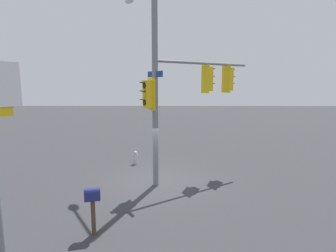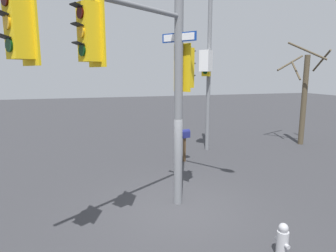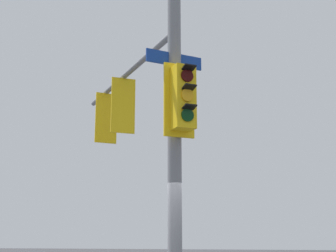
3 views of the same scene
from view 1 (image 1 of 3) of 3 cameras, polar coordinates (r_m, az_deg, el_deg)
The scene contains 4 objects.
ground_plane at distance 12.30m, azimuth -2.20°, elevation -11.65°, with size 80.00×80.00×0.00m, color #343438.
main_signal_pole_assembly at distance 11.80m, azimuth 1.74°, elevation 10.03°, with size 3.45×5.99×8.34m.
fire_hydrant at distance 14.78m, azimuth -6.89°, elevation -6.70°, with size 0.38×0.24×0.73m.
mailbox at distance 8.24m, azimuth -15.70°, elevation -14.46°, with size 0.34×0.48×1.41m.
Camera 1 is at (11.48, 0.55, 4.36)m, focal length 28.80 mm.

